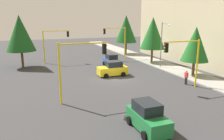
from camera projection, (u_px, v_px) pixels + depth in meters
ground_plane at (115, 80)px, 28.36m from camera, size 120.00×120.00×0.00m
sidewalk_kerb at (164, 65)px, 36.47m from camera, size 80.00×4.00×0.15m
lane_arrow_near at (132, 122)px, 16.83m from camera, size 2.40×1.10×1.10m
apartment_block at (195, 26)px, 40.22m from camera, size 25.02×9.30×12.58m
traffic_signal_far_right at (54, 40)px, 38.30m from camera, size 0.36×4.59×5.63m
traffic_signal_near_left at (184, 54)px, 23.94m from camera, size 0.36×4.59×5.35m
traffic_signal_near_right at (80, 60)px, 20.06m from camera, size 0.36×4.59×5.55m
traffic_signal_far_left at (116, 37)px, 42.14m from camera, size 0.36×4.59×5.94m
street_lamp_curbside at (163, 40)px, 33.80m from camera, size 2.15×0.28×7.00m
tree_roadside_mid at (153, 33)px, 37.90m from camera, size 4.26×4.26×7.79m
tree_roadside_far at (126, 29)px, 46.80m from camera, size 4.49×4.49×8.21m
tree_roadside_near at (195, 44)px, 29.13m from camera, size 3.60×3.60×6.56m
tree_opposite_side at (20, 33)px, 34.37m from camera, size 4.43×4.43×8.10m
car_yellow at (113, 69)px, 30.14m from camera, size 2.11×3.90×1.98m
car_green at (148, 117)px, 15.50m from camera, size 3.75×1.98×1.98m
car_blue at (111, 61)px, 36.15m from camera, size 3.66×2.01×1.98m
pedestrian_crossing at (186, 77)px, 26.08m from camera, size 0.40×0.24×1.70m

